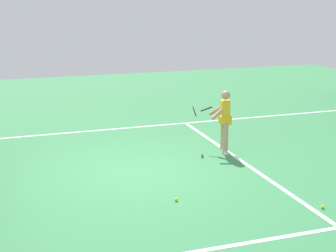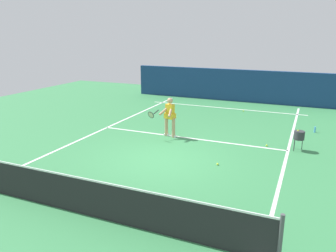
{
  "view_description": "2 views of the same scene",
  "coord_description": "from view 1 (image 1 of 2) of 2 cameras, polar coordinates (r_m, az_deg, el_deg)",
  "views": [
    {
      "loc": [
        -10.04,
        2.68,
        3.77
      ],
      "look_at": [
        -0.02,
        -0.65,
        0.99
      ],
      "focal_mm": 53.16,
      "sensor_mm": 36.0,
      "label": 1
    },
    {
      "loc": [
        -4.23,
        9.24,
        3.98
      ],
      "look_at": [
        0.01,
        -0.54,
        0.98
      ],
      "focal_mm": 35.71,
      "sensor_mm": 36.0,
      "label": 2
    }
  ],
  "objects": [
    {
      "name": "tennis_ball_mid",
      "position": [
        9.5,
        0.95,
        -8.44
      ],
      "size": [
        0.07,
        0.07,
        0.07
      ],
      "primitive_type": "sphere",
      "color": "#D1E533",
      "rests_on": "ground"
    },
    {
      "name": "sideline_left_marking",
      "position": [
        7.84,
        4.14,
        -14.03
      ],
      "size": [
        0.1,
        19.5,
        0.01
      ],
      "primitive_type": "cube",
      "color": "white",
      "rests_on": "ground"
    },
    {
      "name": "tennis_ball_far",
      "position": [
        9.62,
        17.32,
        -8.84
      ],
      "size": [
        0.07,
        0.07,
        0.07
      ],
      "primitive_type": "sphere",
      "color": "#D1E533",
      "rests_on": "ground"
    },
    {
      "name": "sideline_right_marking",
      "position": [
        14.51,
        -7.09,
        -0.42
      ],
      "size": [
        0.1,
        19.5,
        0.01
      ],
      "primitive_type": "cube",
      "color": "white",
      "rests_on": "ground"
    },
    {
      "name": "ground_plane",
      "position": [
        11.06,
        -3.23,
        -5.22
      ],
      "size": [
        27.95,
        27.95,
        0.0
      ],
      "primitive_type": "plane",
      "color": "#38844C"
    },
    {
      "name": "service_line_marking",
      "position": [
        11.89,
        8.27,
        -3.89
      ],
      "size": [
        7.43,
        0.1,
        0.01
      ],
      "primitive_type": "cube",
      "color": "white",
      "rests_on": "ground"
    },
    {
      "name": "tennis_player",
      "position": [
        12.24,
        6.4,
        0.83
      ],
      "size": [
        0.95,
        0.88,
        1.55
      ],
      "color": "tan",
      "rests_on": "ground"
    }
  ]
}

